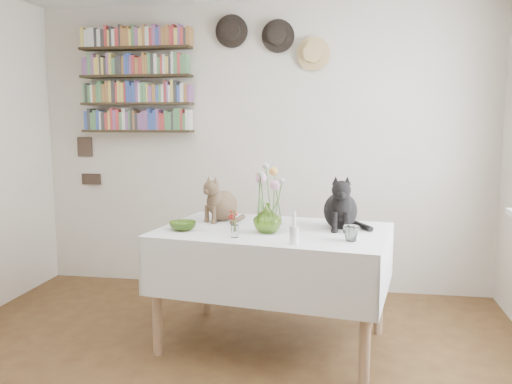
% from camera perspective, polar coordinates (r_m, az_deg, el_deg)
% --- Properties ---
extents(room, '(4.08, 4.58, 2.58)m').
position_cam_1_polar(room, '(2.58, -7.33, 1.75)').
color(room, brown).
rests_on(room, ground).
extents(dining_table, '(1.60, 1.16, 0.79)m').
position_cam_1_polar(dining_table, '(3.62, 1.84, -6.96)').
color(dining_table, white).
rests_on(dining_table, room).
extents(tabby_cat, '(0.33, 0.35, 0.33)m').
position_cam_1_polar(tabby_cat, '(3.86, -3.46, -0.58)').
color(tabby_cat, brown).
rests_on(tabby_cat, dining_table).
extents(black_cat, '(0.26, 0.32, 0.37)m').
position_cam_1_polar(black_cat, '(3.62, 8.89, -0.93)').
color(black_cat, black).
rests_on(black_cat, dining_table).
extents(flower_vase, '(0.21, 0.21, 0.19)m').
position_cam_1_polar(flower_vase, '(3.45, 1.22, -2.75)').
color(flower_vase, '#88B73E').
rests_on(flower_vase, dining_table).
extents(green_bowl, '(0.24, 0.24, 0.05)m').
position_cam_1_polar(green_bowl, '(3.58, -7.70, -3.55)').
color(green_bowl, '#88B73E').
rests_on(green_bowl, dining_table).
extents(drinking_glass, '(0.12, 0.12, 0.09)m').
position_cam_1_polar(drinking_glass, '(3.28, 9.99, -4.31)').
color(drinking_glass, white).
rests_on(drinking_glass, dining_table).
extents(candlestick, '(0.05, 0.05, 0.19)m').
position_cam_1_polar(candlestick, '(3.16, 4.02, -4.34)').
color(candlestick, white).
rests_on(candlestick, dining_table).
extents(berry_jar, '(0.05, 0.05, 0.19)m').
position_cam_1_polar(berry_jar, '(3.32, -2.27, -3.35)').
color(berry_jar, white).
rests_on(berry_jar, dining_table).
extents(porcelain_figurine, '(0.05, 0.05, 0.09)m').
position_cam_1_polar(porcelain_figurine, '(3.32, 10.49, -4.34)').
color(porcelain_figurine, white).
rests_on(porcelain_figurine, dining_table).
extents(flower_bouquet, '(0.17, 0.13, 0.39)m').
position_cam_1_polar(flower_bouquet, '(3.43, 1.27, 1.30)').
color(flower_bouquet, '#4C7233').
rests_on(flower_bouquet, flower_vase).
extents(bookshelf_unit, '(1.00, 0.16, 0.91)m').
position_cam_1_polar(bookshelf_unit, '(4.98, -12.48, 11.39)').
color(bookshelf_unit, '#2F2414').
rests_on(bookshelf_unit, room).
extents(wall_hats, '(0.98, 0.09, 0.48)m').
position_cam_1_polar(wall_hats, '(4.73, 1.87, 15.71)').
color(wall_hats, black).
rests_on(wall_hats, room).
extents(wall_art_plaques, '(0.21, 0.02, 0.44)m').
position_cam_1_polar(wall_art_plaques, '(5.27, -17.31, 3.21)').
color(wall_art_plaques, '#38281E').
rests_on(wall_art_plaques, room).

